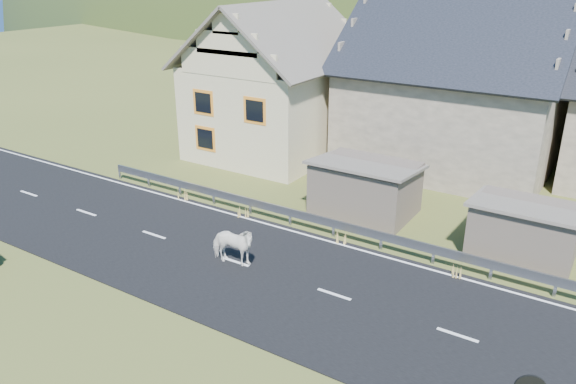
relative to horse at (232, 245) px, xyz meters
The scene contains 9 objects.
ground 4.04m from the horse, ahead, with size 160.00×160.00×0.00m, color #444C20.
road 4.03m from the horse, ahead, with size 60.00×7.00×0.04m, color black.
lane_markings 4.03m from the horse, ahead, with size 60.00×6.60×0.01m, color silver.
guardrail 5.53m from the horse, 44.27° to the left, with size 28.10×0.09×0.75m.
shed_left 6.96m from the horse, 73.67° to the left, with size 4.30×3.30×2.40m, color #715F53.
shed_right 10.47m from the horse, 36.14° to the left, with size 3.80×2.90×2.20m, color #715F53.
house_cream 14.05m from the horse, 116.43° to the left, with size 7.80×9.80×8.30m.
house_stone_a 15.93m from the horse, 78.98° to the left, with size 10.80×9.80×8.90m.
horse is the anchor object (origin of this frame).
Camera 1 is at (7.03, -13.88, 9.91)m, focal length 35.00 mm.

